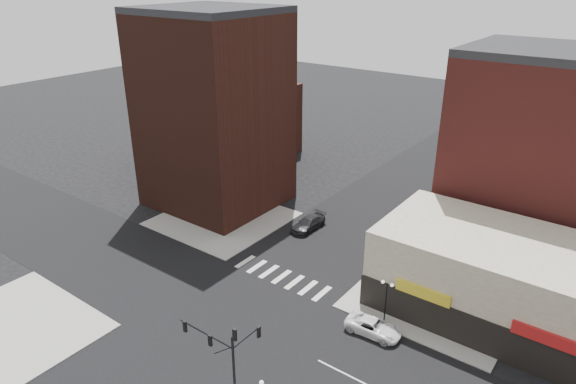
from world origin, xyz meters
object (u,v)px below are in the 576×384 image
Objects in this scene: street_lamp_ne at (387,291)px; dark_sedan_north at (308,223)px; white_suv at (373,327)px; traffic_signal at (227,352)px.

street_lamp_ne is 19.51m from dark_sedan_north.
white_suv is 20.66m from dark_sedan_north.
street_lamp_ne is 0.77× the size of dark_sedan_north.
traffic_signal is 15.08m from white_suv.
dark_sedan_north is at bearing 112.86° from traffic_signal.
dark_sedan_north is at bearing 145.87° from street_lamp_ne.
traffic_signal is 1.44× the size of dark_sedan_north.
dark_sedan_north is at bearing 47.36° from white_suv.
traffic_signal is at bearing -106.75° from street_lamp_ne.
dark_sedan_north is (-16.03, 13.04, 0.08)m from white_suv.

